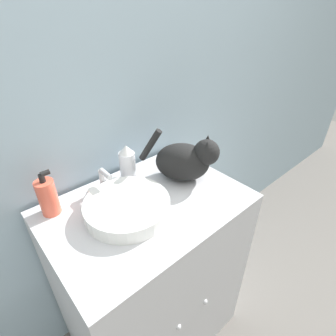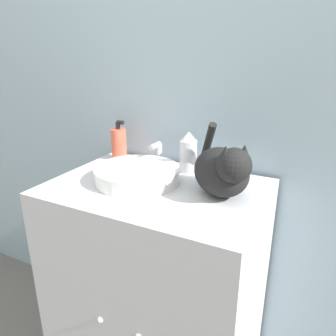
% 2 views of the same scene
% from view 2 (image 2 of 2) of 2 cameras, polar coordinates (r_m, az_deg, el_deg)
% --- Properties ---
extents(wall_back, '(6.00, 0.05, 2.50)m').
position_cam_2_polar(wall_back, '(1.38, 4.32, 14.45)').
color(wall_back, '#9EB7C6').
rests_on(wall_back, ground_plane).
extents(vanity_cabinet, '(0.77, 0.56, 0.92)m').
position_cam_2_polar(vanity_cabinet, '(1.43, -1.82, -20.34)').
color(vanity_cabinet, silver).
rests_on(vanity_cabinet, ground_plane).
extents(sink_basin, '(0.32, 0.32, 0.05)m').
position_cam_2_polar(sink_basin, '(1.22, -5.39, -1.11)').
color(sink_basin, white).
rests_on(sink_basin, vanity_cabinet).
extents(faucet, '(0.14, 0.08, 0.11)m').
position_cam_2_polar(faucet, '(1.35, -1.67, 1.89)').
color(faucet, silver).
rests_on(faucet, vanity_cabinet).
extents(cat, '(0.28, 0.31, 0.23)m').
position_cam_2_polar(cat, '(1.09, 9.55, -0.35)').
color(cat, black).
rests_on(cat, vanity_cabinet).
extents(soap_bottle, '(0.07, 0.07, 0.18)m').
position_cam_2_polar(soap_bottle, '(1.46, -8.55, 4.23)').
color(soap_bottle, '#EF6047').
rests_on(soap_bottle, vanity_cabinet).
extents(spray_bottle, '(0.07, 0.07, 0.17)m').
position_cam_2_polar(spray_bottle, '(1.30, 3.55, 2.69)').
color(spray_bottle, silver).
rests_on(spray_bottle, vanity_cabinet).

